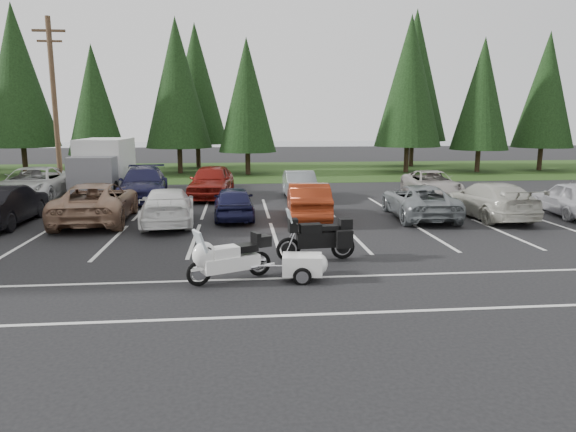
# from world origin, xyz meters

# --- Properties ---
(ground) EXTENTS (120.00, 120.00, 0.00)m
(ground) POSITION_xyz_m (0.00, 0.00, 0.00)
(ground) COLOR black
(ground) RESTS_ON ground
(grass_strip) EXTENTS (80.00, 16.00, 0.01)m
(grass_strip) POSITION_xyz_m (0.00, 24.00, 0.01)
(grass_strip) COLOR #1F3D13
(grass_strip) RESTS_ON ground
(lake_water) EXTENTS (70.00, 50.00, 0.02)m
(lake_water) POSITION_xyz_m (4.00, 55.00, 0.00)
(lake_water) COLOR slate
(lake_water) RESTS_ON ground
(utility_pole) EXTENTS (1.60, 0.26, 9.00)m
(utility_pole) POSITION_xyz_m (-10.00, 12.00, 4.70)
(utility_pole) COLOR #473321
(utility_pole) RESTS_ON ground
(box_truck) EXTENTS (2.40, 5.60, 2.90)m
(box_truck) POSITION_xyz_m (-8.00, 12.50, 1.45)
(box_truck) COLOR silver
(box_truck) RESTS_ON ground
(stall_markings) EXTENTS (32.00, 16.00, 0.01)m
(stall_markings) POSITION_xyz_m (0.00, 2.00, 0.00)
(stall_markings) COLOR silver
(stall_markings) RESTS_ON ground
(conifer_2) EXTENTS (5.10, 5.10, 11.89)m
(conifer_2) POSITION_xyz_m (-16.00, 22.80, 6.95)
(conifer_2) COLOR #332316
(conifer_2) RESTS_ON ground
(conifer_3) EXTENTS (3.87, 3.87, 9.02)m
(conifer_3) POSITION_xyz_m (-10.50, 21.40, 5.27)
(conifer_3) COLOR #332316
(conifer_3) RESTS_ON ground
(conifer_4) EXTENTS (4.80, 4.80, 11.17)m
(conifer_4) POSITION_xyz_m (-5.00, 22.90, 6.53)
(conifer_4) COLOR #332316
(conifer_4) RESTS_ON ground
(conifer_5) EXTENTS (4.14, 4.14, 9.63)m
(conifer_5) POSITION_xyz_m (0.00, 21.60, 5.63)
(conifer_5) COLOR #332316
(conifer_5) RESTS_ON ground
(conifer_6) EXTENTS (4.93, 4.93, 11.48)m
(conifer_6) POSITION_xyz_m (12.00, 22.10, 6.71)
(conifer_6) COLOR #332316
(conifer_6) RESTS_ON ground
(conifer_7) EXTENTS (4.27, 4.27, 9.94)m
(conifer_7) POSITION_xyz_m (17.50, 21.80, 5.81)
(conifer_7) COLOR #332316
(conifer_7) RESTS_ON ground
(conifer_8) EXTENTS (4.53, 4.53, 10.56)m
(conifer_8) POSITION_xyz_m (23.00, 22.60, 6.17)
(conifer_8) COLOR #332316
(conifer_8) RESTS_ON ground
(conifer_back_b) EXTENTS (4.97, 4.97, 11.58)m
(conifer_back_b) POSITION_xyz_m (-4.00, 27.50, 6.77)
(conifer_back_b) COLOR #332316
(conifer_back_b) RESTS_ON ground
(conifer_back_c) EXTENTS (5.50, 5.50, 12.81)m
(conifer_back_c) POSITION_xyz_m (14.00, 26.80, 7.49)
(conifer_back_c) COLOR #332316
(conifer_back_c) RESTS_ON ground
(car_near_1) EXTENTS (1.65, 4.71, 1.55)m
(car_near_1) POSITION_xyz_m (-9.50, 4.16, 0.77)
(car_near_1) COLOR black
(car_near_1) RESTS_ON ground
(car_near_2) EXTENTS (2.87, 5.72, 1.55)m
(car_near_2) POSITION_xyz_m (-6.22, 4.47, 0.78)
(car_near_2) COLOR #977158
(car_near_2) RESTS_ON ground
(car_near_3) EXTENTS (2.35, 4.92, 1.38)m
(car_near_3) POSITION_xyz_m (-3.40, 3.75, 0.69)
(car_near_3) COLOR white
(car_near_3) RESTS_ON ground
(car_near_4) EXTENTS (1.71, 3.96, 1.33)m
(car_near_4) POSITION_xyz_m (-0.90, 4.62, 0.67)
(car_near_4) COLOR #17183A
(car_near_4) RESTS_ON ground
(car_near_5) EXTENTS (1.85, 4.58, 1.48)m
(car_near_5) POSITION_xyz_m (2.06, 4.26, 0.74)
(car_near_5) COLOR maroon
(car_near_5) RESTS_ON ground
(car_near_6) EXTENTS (2.52, 5.01, 1.36)m
(car_near_6) POSITION_xyz_m (6.58, 4.08, 0.68)
(car_near_6) COLOR slate
(car_near_6) RESTS_ON ground
(car_near_7) EXTENTS (2.30, 5.13, 1.46)m
(car_near_7) POSITION_xyz_m (9.43, 3.83, 0.73)
(car_near_7) COLOR #B9B7AA
(car_near_7) RESTS_ON ground
(car_near_8) EXTENTS (2.09, 4.43, 1.47)m
(car_near_8) POSITION_xyz_m (12.99, 3.85, 0.73)
(car_near_8) COLOR #B8B7BD
(car_near_8) RESTS_ON ground
(car_far_0) EXTENTS (2.86, 5.95, 1.63)m
(car_far_0) POSITION_xyz_m (-10.72, 10.24, 0.82)
(car_far_0) COLOR silver
(car_far_0) RESTS_ON ground
(car_far_1) EXTENTS (2.77, 5.68, 1.59)m
(car_far_1) POSITION_xyz_m (-5.40, 10.08, 0.80)
(car_far_1) COLOR #18183D
(car_far_1) RESTS_ON ground
(car_far_2) EXTENTS (2.45, 5.10, 1.68)m
(car_far_2) POSITION_xyz_m (-2.07, 10.37, 0.84)
(car_far_2) COLOR maroon
(car_far_2) RESTS_ON ground
(car_far_3) EXTENTS (1.47, 4.17, 1.37)m
(car_far_3) POSITION_xyz_m (2.38, 9.57, 0.69)
(car_far_3) COLOR slate
(car_far_3) RESTS_ON ground
(car_far_4) EXTENTS (2.56, 4.98, 1.34)m
(car_far_4) POSITION_xyz_m (9.19, 9.52, 0.67)
(car_far_4) COLOR #A8A09A
(car_far_4) RESTS_ON ground
(touring_motorcycle) EXTENTS (2.58, 1.74, 1.38)m
(touring_motorcycle) POSITION_xyz_m (-0.94, -3.55, 0.69)
(touring_motorcycle) COLOR white
(touring_motorcycle) RESTS_ON ground
(cargo_trailer) EXTENTS (1.50, 0.96, 0.66)m
(cargo_trailer) POSITION_xyz_m (0.84, -3.67, 0.33)
(cargo_trailer) COLOR white
(cargo_trailer) RESTS_ON ground
(adventure_motorcycle) EXTENTS (2.57, 1.08, 1.53)m
(adventure_motorcycle) POSITION_xyz_m (1.45, -1.89, 0.76)
(adventure_motorcycle) COLOR black
(adventure_motorcycle) RESTS_ON ground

